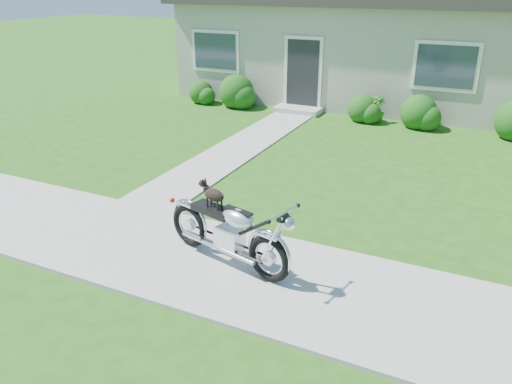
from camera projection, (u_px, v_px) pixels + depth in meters
ground at (181, 254)px, 7.36m from camera, size 80.00×80.00×0.00m
sidewalk at (181, 253)px, 7.35m from camera, size 24.00×2.20×0.04m
walkway at (243, 145)px, 12.09m from camera, size 1.20×8.00×0.03m
house at (379, 31)px, 16.45m from camera, size 12.60×7.03×4.50m
shrub_row at (353, 105)px, 14.15m from camera, size 10.17×1.09×1.09m
potted_plant_left at (228, 95)px, 15.84m from camera, size 0.80×0.82×0.69m
potted_plant_right at (377, 109)px, 13.94m from camera, size 0.59×0.59×0.74m
motorcycle_with_dog at (229, 231)px, 6.87m from camera, size 2.19×0.85×1.14m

